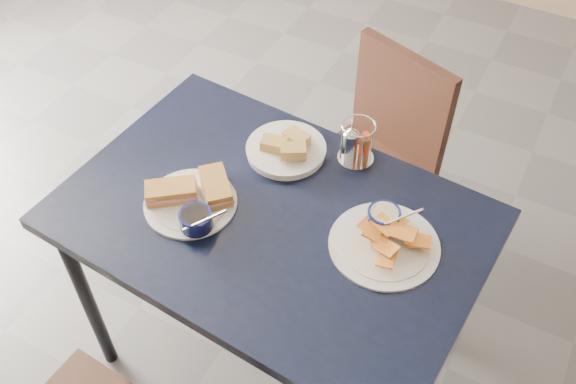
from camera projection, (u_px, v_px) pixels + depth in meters
The scene contains 7 objects.
ground at pixel (351, 325), 2.40m from camera, with size 6.00×6.00×0.00m, color #515256.
dining_table at pixel (272, 230), 1.83m from camera, with size 1.22×0.86×0.75m.
chair_far at pixel (373, 144), 2.35m from camera, with size 0.51×0.50×0.85m.
sandwich_plate at pixel (193, 199), 1.78m from camera, with size 0.30×0.27×0.12m.
plantain_plate at pixel (385, 236), 1.71m from camera, with size 0.30×0.30×0.12m.
bread_basket at pixel (287, 149), 1.93m from camera, with size 0.24×0.24×0.07m.
condiment_caddy at pixel (356, 144), 1.89m from camera, with size 0.11×0.11×0.14m.
Camera 1 is at (0.38, -1.21, 2.11)m, focal length 40.00 mm.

